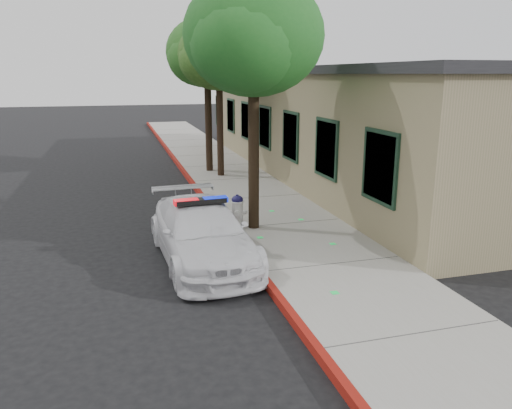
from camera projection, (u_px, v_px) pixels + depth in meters
The scene contains 9 objects.
ground at pixel (258, 279), 9.96m from camera, with size 120.00×120.00×0.00m, color black.
sidewalk at pixel (284, 226), 13.15m from camera, with size 3.20×60.00×0.15m, color gray.
red_curb at pixel (228, 231), 12.75m from camera, with size 0.14×60.00×0.16m, color maroon.
clapboard_building at pixel (357, 123), 19.56m from camera, with size 7.30×20.89×4.24m.
police_car at pixel (202, 232), 10.77m from camera, with size 2.07×4.59×1.42m.
fire_hydrant at pixel (237, 210), 12.83m from camera, with size 0.48×0.42×0.84m.
street_tree_near at pixel (254, 42), 11.66m from camera, with size 3.36×3.50×6.15m.
street_tree_mid at pixel (219, 59), 18.34m from camera, with size 3.09×3.13×5.83m.
street_tree_far at pixel (208, 56), 19.23m from camera, with size 3.33×3.20×6.02m.
Camera 1 is at (-2.57, -8.88, 4.00)m, focal length 34.70 mm.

